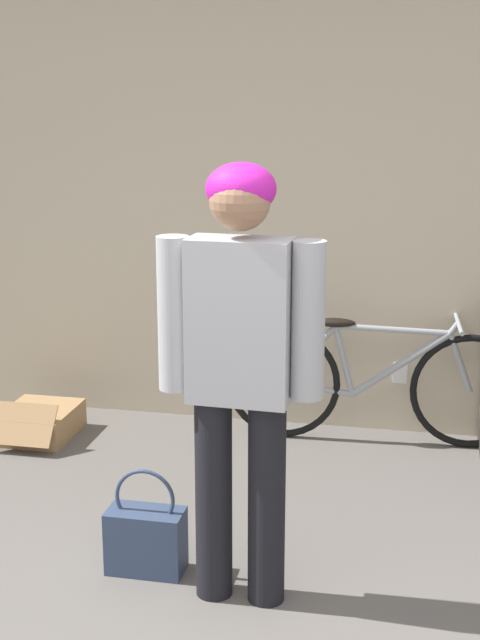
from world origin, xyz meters
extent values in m
cube|color=beige|center=(0.00, 3.01, 1.30)|extent=(8.00, 0.06, 2.60)
cube|color=white|center=(0.55, 2.97, 0.35)|extent=(0.08, 0.01, 0.12)
cylinder|color=black|center=(-0.09, 1.06, 0.40)|extent=(0.14, 0.14, 0.81)
cylinder|color=black|center=(0.11, 1.06, 0.40)|extent=(0.14, 0.14, 0.81)
cube|color=#B2B2B7|center=(0.01, 1.06, 1.11)|extent=(0.38, 0.20, 0.60)
cylinder|color=#B2B2B7|center=(-0.24, 1.06, 1.12)|extent=(0.12, 0.12, 0.57)
cylinder|color=#B2B2B7|center=(0.26, 1.06, 1.12)|extent=(0.12, 0.12, 0.57)
sphere|color=#A37556|center=(0.01, 1.06, 1.54)|extent=(0.22, 0.22, 0.22)
ellipsoid|color=#D11EAD|center=(0.01, 1.08, 1.58)|extent=(0.25, 0.23, 0.19)
torus|color=black|center=(-0.10, 2.74, 0.32)|extent=(0.65, 0.07, 0.65)
torus|color=black|center=(0.93, 2.80, 0.32)|extent=(0.65, 0.07, 0.65)
cylinder|color=#999EA3|center=(0.10, 2.75, 0.30)|extent=(0.40, 0.05, 0.08)
cylinder|color=#999EA3|center=(0.05, 2.75, 0.50)|extent=(0.32, 0.05, 0.36)
cylinder|color=#999EA3|center=(0.24, 2.76, 0.47)|extent=(0.14, 0.04, 0.40)
cylinder|color=#999EA3|center=(0.55, 2.78, 0.46)|extent=(0.54, 0.07, 0.41)
cylinder|color=#999EA3|center=(0.50, 2.77, 0.66)|extent=(0.62, 0.06, 0.05)
cylinder|color=#999EA3|center=(0.87, 2.79, 0.49)|extent=(0.16, 0.04, 0.34)
cylinder|color=#999EA3|center=(0.83, 2.79, 0.68)|extent=(0.07, 0.04, 0.08)
cylinder|color=#999EA3|center=(0.85, 2.79, 0.71)|extent=(0.05, 0.46, 0.02)
ellipsoid|color=black|center=(0.19, 2.76, 0.69)|extent=(0.22, 0.09, 0.05)
cube|color=#334260|center=(-0.40, 1.17, 0.13)|extent=(0.31, 0.16, 0.27)
torus|color=#334260|center=(-0.40, 1.17, 0.32)|extent=(0.25, 0.02, 0.25)
cube|color=#A87F51|center=(-1.46, 2.48, 0.08)|extent=(0.39, 0.45, 0.16)
cube|color=#A87F51|center=(-1.46, 2.25, 0.15)|extent=(0.37, 0.16, 0.20)
camera|label=1|loc=(0.65, -1.98, 1.90)|focal=50.00mm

